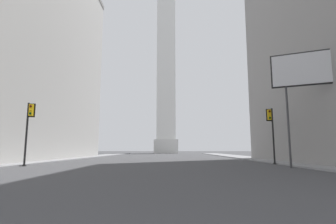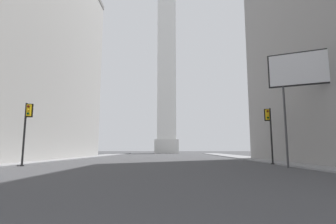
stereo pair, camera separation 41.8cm
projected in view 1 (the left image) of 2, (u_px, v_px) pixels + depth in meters
sidewalk_left at (50, 160)px, 35.09m from camera, size 5.00×111.51×0.15m
sidewalk_right at (271, 160)px, 34.90m from camera, size 5.00×111.51×0.15m
obelisk at (166, 51)px, 99.28m from camera, size 8.42×8.42×79.63m
traffic_light_mid_left at (29, 124)px, 24.52m from camera, size 0.76×0.52×5.91m
traffic_light_mid_right at (271, 127)px, 27.79m from camera, size 0.76×0.52×5.89m
billboard_sign at (317, 71)px, 21.97m from camera, size 6.64×2.92×9.85m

